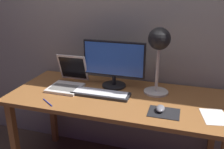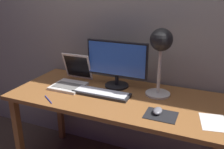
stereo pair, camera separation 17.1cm
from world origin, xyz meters
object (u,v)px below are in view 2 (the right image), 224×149
(laptop, at_px, (73,77))
(mouse, at_px, (158,111))
(monitor, at_px, (117,62))
(keyboard_main, at_px, (101,93))
(desk_lamp, at_px, (161,47))
(pen, at_px, (48,99))

(laptop, bearing_deg, mouse, -16.13)
(monitor, xyz_separation_m, keyboard_main, (-0.05, -0.19, -0.19))
(monitor, distance_m, keyboard_main, 0.28)
(keyboard_main, distance_m, mouse, 0.47)
(keyboard_main, xyz_separation_m, mouse, (0.46, -0.12, 0.01))
(laptop, relative_size, desk_lamp, 0.62)
(desk_lamp, bearing_deg, pen, -150.42)
(pen, bearing_deg, desk_lamp, 29.58)
(monitor, distance_m, pen, 0.59)
(monitor, bearing_deg, keyboard_main, -103.25)
(monitor, bearing_deg, laptop, -164.49)
(laptop, height_order, desk_lamp, desk_lamp)
(laptop, relative_size, pen, 2.21)
(desk_lamp, xyz_separation_m, pen, (-0.70, -0.40, -0.36))
(keyboard_main, bearing_deg, desk_lamp, 22.86)
(mouse, distance_m, pen, 0.78)
(pen, bearing_deg, laptop, 89.25)
(pen, bearing_deg, mouse, 8.11)
(keyboard_main, xyz_separation_m, laptop, (-0.31, 0.10, 0.06))
(laptop, bearing_deg, pen, -90.75)
(keyboard_main, height_order, mouse, mouse)
(laptop, bearing_deg, monitor, 15.51)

